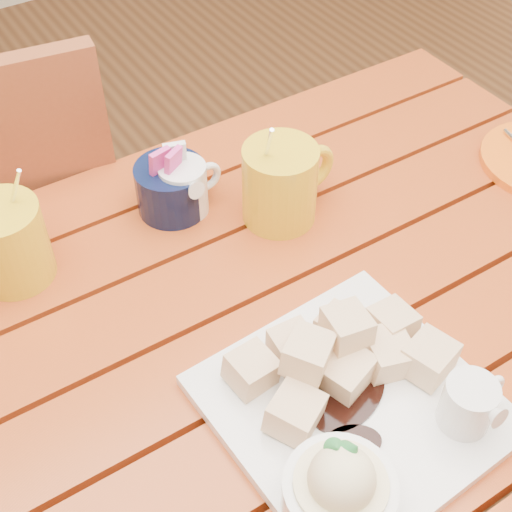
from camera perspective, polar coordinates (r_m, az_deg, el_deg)
table at (r=0.92m, az=0.24°, el=-10.85°), size 1.20×0.79×0.75m
dessert_plate at (r=0.75m, az=7.73°, el=-12.28°), size 0.28×0.28×0.11m
coffee_mug_left at (r=0.91m, az=-19.42°, el=0.96°), size 0.14×0.10×0.16m
coffee_mug_right at (r=0.94m, az=2.07°, el=5.92°), size 0.14×0.10×0.17m
cream_pitcher at (r=0.96m, az=-5.67°, el=5.50°), size 0.09×0.08×0.08m
sugar_caddy at (r=0.97m, az=-6.80°, el=5.50°), size 0.10×0.10×0.10m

